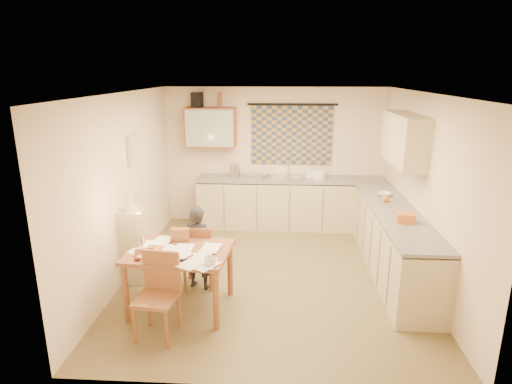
# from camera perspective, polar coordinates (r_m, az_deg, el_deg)

# --- Properties ---
(floor) EXTENTS (4.00, 4.50, 0.02)m
(floor) POSITION_cam_1_polar(r_m,az_deg,el_deg) (6.17, 2.05, -10.95)
(floor) COLOR brown
(floor) RESTS_ON ground
(ceiling) EXTENTS (4.00, 4.50, 0.02)m
(ceiling) POSITION_cam_1_polar(r_m,az_deg,el_deg) (5.51, 2.31, 13.14)
(ceiling) COLOR white
(ceiling) RESTS_ON floor
(wall_back) EXTENTS (4.00, 0.02, 2.50)m
(wall_back) POSITION_cam_1_polar(r_m,az_deg,el_deg) (7.91, 2.53, 4.76)
(wall_back) COLOR beige
(wall_back) RESTS_ON floor
(wall_front) EXTENTS (4.00, 0.02, 2.50)m
(wall_front) POSITION_cam_1_polar(r_m,az_deg,el_deg) (3.58, 1.38, -9.24)
(wall_front) COLOR beige
(wall_front) RESTS_ON floor
(wall_left) EXTENTS (0.02, 4.50, 2.50)m
(wall_left) POSITION_cam_1_polar(r_m,az_deg,el_deg) (6.09, -17.10, 0.68)
(wall_left) COLOR beige
(wall_left) RESTS_ON floor
(wall_right) EXTENTS (0.02, 4.50, 2.50)m
(wall_right) POSITION_cam_1_polar(r_m,az_deg,el_deg) (6.02, 21.67, 0.08)
(wall_right) COLOR beige
(wall_right) RESTS_ON floor
(window_blind) EXTENTS (1.45, 0.03, 1.05)m
(window_blind) POSITION_cam_1_polar(r_m,az_deg,el_deg) (7.81, 4.78, 7.55)
(window_blind) COLOR navy
(window_blind) RESTS_ON wall_back
(curtain_rod) EXTENTS (1.60, 0.04, 0.04)m
(curtain_rod) POSITION_cam_1_polar(r_m,az_deg,el_deg) (7.73, 4.88, 11.57)
(curtain_rod) COLOR black
(curtain_rod) RESTS_ON wall_back
(wall_cabinet) EXTENTS (0.90, 0.34, 0.70)m
(wall_cabinet) POSITION_cam_1_polar(r_m,az_deg,el_deg) (7.75, -6.07, 8.57)
(wall_cabinet) COLOR brown
(wall_cabinet) RESTS_ON wall_back
(wall_cabinet_glass) EXTENTS (0.84, 0.02, 0.64)m
(wall_cabinet_glass) POSITION_cam_1_polar(r_m,az_deg,el_deg) (7.58, -6.28, 8.41)
(wall_cabinet_glass) COLOR #99B2A5
(wall_cabinet_glass) RESTS_ON wall_back
(upper_cabinet_right) EXTENTS (0.34, 1.30, 0.70)m
(upper_cabinet_right) POSITION_cam_1_polar(r_m,az_deg,el_deg) (6.36, 19.17, 6.67)
(upper_cabinet_right) COLOR tan
(upper_cabinet_right) RESTS_ON wall_right
(framed_print) EXTENTS (0.04, 0.50, 0.40)m
(framed_print) POSITION_cam_1_polar(r_m,az_deg,el_deg) (6.35, -15.86, 5.55)
(framed_print) COLOR beige
(framed_print) RESTS_ON wall_left
(print_canvas) EXTENTS (0.01, 0.42, 0.32)m
(print_canvas) POSITION_cam_1_polar(r_m,az_deg,el_deg) (6.34, -15.65, 5.55)
(print_canvas) COLOR silver
(print_canvas) RESTS_ON wall_left
(counter_back) EXTENTS (3.30, 0.62, 0.92)m
(counter_back) POSITION_cam_1_polar(r_m,az_deg,el_deg) (7.81, 4.45, -1.47)
(counter_back) COLOR tan
(counter_back) RESTS_ON floor
(counter_right) EXTENTS (0.62, 2.95, 0.92)m
(counter_right) POSITION_cam_1_polar(r_m,az_deg,el_deg) (6.34, 17.79, -6.40)
(counter_right) COLOR tan
(counter_right) RESTS_ON floor
(stove) EXTENTS (0.56, 0.56, 0.87)m
(stove) POSITION_cam_1_polar(r_m,az_deg,el_deg) (5.46, 20.33, -10.53)
(stove) COLOR white
(stove) RESTS_ON floor
(sink) EXTENTS (0.65, 0.58, 0.10)m
(sink) POSITION_cam_1_polar(r_m,az_deg,el_deg) (7.69, 4.08, 1.59)
(sink) COLOR silver
(sink) RESTS_ON counter_back
(tap) EXTENTS (0.04, 0.04, 0.28)m
(tap) POSITION_cam_1_polar(r_m,az_deg,el_deg) (7.82, 4.37, 3.18)
(tap) COLOR silver
(tap) RESTS_ON counter_back
(dish_rack) EXTENTS (0.43, 0.40, 0.06)m
(dish_rack) POSITION_cam_1_polar(r_m,az_deg,el_deg) (7.68, 0.12, 2.15)
(dish_rack) COLOR silver
(dish_rack) RESTS_ON counter_back
(kettle) EXTENTS (0.23, 0.23, 0.24)m
(kettle) POSITION_cam_1_polar(r_m,az_deg,el_deg) (7.69, -2.81, 2.84)
(kettle) COLOR silver
(kettle) RESTS_ON counter_back
(mixing_bowl) EXTENTS (0.29, 0.29, 0.16)m
(mixing_bowl) POSITION_cam_1_polar(r_m,az_deg,el_deg) (7.69, 8.36, 2.38)
(mixing_bowl) COLOR white
(mixing_bowl) RESTS_ON counter_back
(soap_bottle) EXTENTS (0.14, 0.14, 0.21)m
(soap_bottle) POSITION_cam_1_polar(r_m,az_deg,el_deg) (7.72, 7.02, 2.68)
(soap_bottle) COLOR white
(soap_bottle) RESTS_ON counter_back
(bowl) EXTENTS (0.26, 0.26, 0.05)m
(bowl) POSITION_cam_1_polar(r_m,az_deg,el_deg) (6.85, 16.68, -0.28)
(bowl) COLOR white
(bowl) RESTS_ON counter_right
(orange_bag) EXTENTS (0.24, 0.20, 0.12)m
(orange_bag) POSITION_cam_1_polar(r_m,az_deg,el_deg) (5.72, 19.38, -3.30)
(orange_bag) COLOR #CB6B25
(orange_bag) RESTS_ON counter_right
(fruit_orange) EXTENTS (0.10, 0.10, 0.10)m
(fruit_orange) POSITION_cam_1_polar(r_m,az_deg,el_deg) (6.53, 16.89, -0.84)
(fruit_orange) COLOR #CB6B25
(fruit_orange) RESTS_ON counter_right
(speaker) EXTENTS (0.20, 0.23, 0.26)m
(speaker) POSITION_cam_1_polar(r_m,az_deg,el_deg) (7.74, -7.86, 12.08)
(speaker) COLOR black
(speaker) RESTS_ON wall_cabinet
(bottle_green) EXTENTS (0.08, 0.08, 0.26)m
(bottle_green) POSITION_cam_1_polar(r_m,az_deg,el_deg) (7.73, -7.53, 12.09)
(bottle_green) COLOR #195926
(bottle_green) RESTS_ON wall_cabinet
(bottle_brown) EXTENTS (0.09, 0.09, 0.26)m
(bottle_brown) POSITION_cam_1_polar(r_m,az_deg,el_deg) (7.68, -4.84, 12.14)
(bottle_brown) COLOR brown
(bottle_brown) RESTS_ON wall_cabinet
(dining_table) EXTENTS (1.24, 0.98, 0.75)m
(dining_table) POSITION_cam_1_polar(r_m,az_deg,el_deg) (5.28, -10.00, -11.32)
(dining_table) COLOR brown
(dining_table) RESTS_ON floor
(chair_far) EXTENTS (0.40, 0.40, 0.87)m
(chair_far) POSITION_cam_1_polar(r_m,az_deg,el_deg) (5.80, -7.56, -9.85)
(chair_far) COLOR brown
(chair_far) RESTS_ON floor
(chair_near) EXTENTS (0.47, 0.47, 0.91)m
(chair_near) POSITION_cam_1_polar(r_m,az_deg,el_deg) (4.87, -12.97, -15.27)
(chair_near) COLOR brown
(chair_near) RESTS_ON floor
(person) EXTENTS (0.57, 0.51, 1.12)m
(person) POSITION_cam_1_polar(r_m,az_deg,el_deg) (5.64, -7.72, -7.35)
(person) COLOR black
(person) RESTS_ON floor
(shelf_stand) EXTENTS (0.32, 0.30, 1.00)m
(shelf_stand) POSITION_cam_1_polar(r_m,az_deg,el_deg) (6.01, -15.92, -6.95)
(shelf_stand) COLOR tan
(shelf_stand) RESTS_ON floor
(lampshade) EXTENTS (0.20, 0.20, 0.22)m
(lampshade) POSITION_cam_1_polar(r_m,az_deg,el_deg) (5.81, -16.37, -1.36)
(lampshade) COLOR beige
(lampshade) RESTS_ON shelf_stand
(letter_rack) EXTENTS (0.22, 0.11, 0.16)m
(letter_rack) POSITION_cam_1_polar(r_m,az_deg,el_deg) (5.36, -10.07, -5.63)
(letter_rack) COLOR brown
(letter_rack) RESTS_ON dining_table
(mug) EXTENTS (0.20, 0.20, 0.10)m
(mug) POSITION_cam_1_polar(r_m,az_deg,el_deg) (4.68, -6.16, -9.14)
(mug) COLOR white
(mug) RESTS_ON dining_table
(magazine) EXTENTS (0.38, 0.41, 0.03)m
(magazine) POSITION_cam_1_polar(r_m,az_deg,el_deg) (5.07, -15.91, -8.12)
(magazine) COLOR maroon
(magazine) RESTS_ON dining_table
(book) EXTENTS (0.25, 0.31, 0.02)m
(book) POSITION_cam_1_polar(r_m,az_deg,el_deg) (5.14, -14.64, -7.71)
(book) COLOR #CB6B25
(book) RESTS_ON dining_table
(orange_box) EXTENTS (0.13, 0.09, 0.04)m
(orange_box) POSITION_cam_1_polar(r_m,az_deg,el_deg) (4.96, -14.85, -8.49)
(orange_box) COLOR #CB6B25
(orange_box) RESTS_ON dining_table
(eyeglasses) EXTENTS (0.13, 0.05, 0.02)m
(eyeglasses) POSITION_cam_1_polar(r_m,az_deg,el_deg) (4.84, -9.71, -8.97)
(eyeglasses) COLOR black
(eyeglasses) RESTS_ON dining_table
(candle_holder) EXTENTS (0.06, 0.06, 0.18)m
(candle_holder) POSITION_cam_1_polar(r_m,az_deg,el_deg) (5.27, -15.08, -6.19)
(candle_holder) COLOR silver
(candle_holder) RESTS_ON dining_table
(candle) EXTENTS (0.03, 0.03, 0.22)m
(candle) POSITION_cam_1_polar(r_m,az_deg,el_deg) (5.26, -15.57, -3.97)
(candle) COLOR white
(candle) RESTS_ON dining_table
(candle_flame) EXTENTS (0.02, 0.02, 0.02)m
(candle_flame) POSITION_cam_1_polar(r_m,az_deg,el_deg) (5.19, -15.25, -2.75)
(candle_flame) COLOR #FFCC66
(candle_flame) RESTS_ON dining_table
(papers) EXTENTS (1.16, 0.96, 0.02)m
(papers) POSITION_cam_1_polar(r_m,az_deg,el_deg) (5.02, -10.57, -8.03)
(papers) COLOR white
(papers) RESTS_ON dining_table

